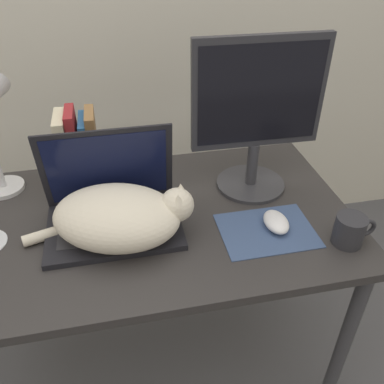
{
  "coord_description": "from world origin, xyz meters",
  "views": [
    {
      "loc": [
        -0.08,
        -0.61,
        1.5
      ],
      "look_at": [
        0.11,
        0.32,
        0.83
      ],
      "focal_mm": 38.0,
      "sensor_mm": 36.0,
      "label": 1
    }
  ],
  "objects_px": {
    "mug": "(350,230)",
    "book_row": "(78,148)",
    "computer_mouse": "(276,222)",
    "webcam": "(142,154)",
    "laptop": "(112,208)",
    "external_monitor": "(257,113)",
    "cat": "(120,216)"
  },
  "relations": [
    {
      "from": "external_monitor",
      "to": "webcam",
      "type": "height_order",
      "value": "external_monitor"
    },
    {
      "from": "laptop",
      "to": "computer_mouse",
      "type": "relative_size",
      "value": 3.62
    },
    {
      "from": "external_monitor",
      "to": "webcam",
      "type": "bearing_deg",
      "value": 148.44
    },
    {
      "from": "book_row",
      "to": "webcam",
      "type": "height_order",
      "value": "book_row"
    },
    {
      "from": "cat",
      "to": "webcam",
      "type": "bearing_deg",
      "value": 75.82
    },
    {
      "from": "computer_mouse",
      "to": "book_row",
      "type": "distance_m",
      "value": 0.68
    },
    {
      "from": "cat",
      "to": "mug",
      "type": "xyz_separation_m",
      "value": [
        0.61,
        -0.15,
        -0.03
      ]
    },
    {
      "from": "book_row",
      "to": "webcam",
      "type": "relative_size",
      "value": 3.74
    },
    {
      "from": "book_row",
      "to": "mug",
      "type": "distance_m",
      "value": 0.87
    },
    {
      "from": "computer_mouse",
      "to": "webcam",
      "type": "height_order",
      "value": "webcam"
    },
    {
      "from": "laptop",
      "to": "mug",
      "type": "relative_size",
      "value": 3.12
    },
    {
      "from": "external_monitor",
      "to": "mug",
      "type": "relative_size",
      "value": 3.99
    },
    {
      "from": "cat",
      "to": "webcam",
      "type": "distance_m",
      "value": 0.4
    },
    {
      "from": "laptop",
      "to": "external_monitor",
      "type": "height_order",
      "value": "external_monitor"
    },
    {
      "from": "external_monitor",
      "to": "mug",
      "type": "distance_m",
      "value": 0.43
    },
    {
      "from": "external_monitor",
      "to": "computer_mouse",
      "type": "xyz_separation_m",
      "value": [
        0.0,
        -0.22,
        -0.24
      ]
    },
    {
      "from": "external_monitor",
      "to": "laptop",
      "type": "bearing_deg",
      "value": -167.31
    },
    {
      "from": "external_monitor",
      "to": "computer_mouse",
      "type": "distance_m",
      "value": 0.33
    },
    {
      "from": "laptop",
      "to": "mug",
      "type": "distance_m",
      "value": 0.67
    },
    {
      "from": "computer_mouse",
      "to": "mug",
      "type": "relative_size",
      "value": 0.86
    },
    {
      "from": "cat",
      "to": "computer_mouse",
      "type": "height_order",
      "value": "cat"
    },
    {
      "from": "cat",
      "to": "book_row",
      "type": "distance_m",
      "value": 0.36
    },
    {
      "from": "mug",
      "to": "book_row",
      "type": "bearing_deg",
      "value": 146.26
    },
    {
      "from": "computer_mouse",
      "to": "webcam",
      "type": "bearing_deg",
      "value": 128.17
    },
    {
      "from": "webcam",
      "to": "mug",
      "type": "relative_size",
      "value": 0.55
    },
    {
      "from": "cat",
      "to": "external_monitor",
      "type": "relative_size",
      "value": 0.98
    },
    {
      "from": "cat",
      "to": "external_monitor",
      "type": "distance_m",
      "value": 0.51
    },
    {
      "from": "book_row",
      "to": "mug",
      "type": "xyz_separation_m",
      "value": [
        0.72,
        -0.48,
        -0.08
      ]
    },
    {
      "from": "book_row",
      "to": "cat",
      "type": "bearing_deg",
      "value": -71.51
    },
    {
      "from": "laptop",
      "to": "book_row",
      "type": "distance_m",
      "value": 0.29
    },
    {
      "from": "mug",
      "to": "computer_mouse",
      "type": "bearing_deg",
      "value": 150.21
    },
    {
      "from": "computer_mouse",
      "to": "mug",
      "type": "bearing_deg",
      "value": -29.79
    }
  ]
}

